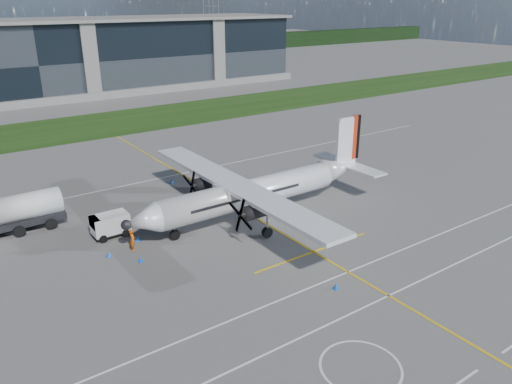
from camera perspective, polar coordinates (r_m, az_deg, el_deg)
name	(u,v)px	position (r m, az deg, el deg)	size (l,w,h in m)	color
ground	(95,138)	(79.00, -17.89, 5.88)	(400.00, 400.00, 0.00)	#5B5957
grass_strip	(79,127)	(86.46, -19.57, 6.97)	(400.00, 18.00, 0.04)	#19370F
terminal_building	(27,61)	(116.03, -24.71, 13.44)	(120.00, 20.00, 15.00)	black
pylon_east	(211,10)	(212.29, -5.16, 20.00)	(9.00, 4.60, 30.00)	gray
yellow_taxiway_centerline	(215,194)	(53.72, -4.72, -0.22)	(0.20, 70.00, 0.01)	yellow
white_lane_line	(359,310)	(35.27, 11.65, -13.06)	(90.00, 0.15, 0.01)	white
turboprop_aircraft	(258,176)	(46.68, 0.20, 1.87)	(26.46, 27.44, 8.23)	white
fuel_tanker_truck	(4,216)	(49.28, -26.83, -2.48)	(9.06, 2.94, 3.40)	silver
baggage_tug	(110,225)	(45.74, -16.32, -3.67)	(3.36, 2.02, 2.02)	white
ground_crew_person	(132,238)	(42.70, -13.96, -5.18)	(0.87, 0.62, 2.14)	#F25907
safety_cone_nose_stbd	(138,238)	(44.55, -13.37, -5.14)	(0.36, 0.36, 0.50)	blue
safety_cone_stbdwing	(172,181)	(57.54, -9.58, 1.30)	(0.36, 0.36, 0.50)	blue
safety_cone_portwing	(336,286)	(37.08, 9.13, -10.56)	(0.36, 0.36, 0.50)	blue
safety_cone_nose_port	(140,259)	(41.12, -13.08, -7.46)	(0.36, 0.36, 0.50)	blue
safety_cone_fwd	(108,254)	(42.57, -16.54, -6.78)	(0.36, 0.36, 0.50)	blue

